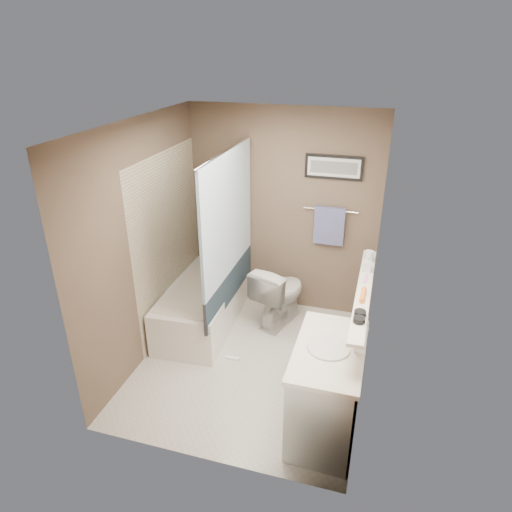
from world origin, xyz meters
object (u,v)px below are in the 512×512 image
(bathtub, at_px, (203,304))
(candle_bowl_near, at_px, (359,320))
(soap_bottle, at_px, (368,263))
(hair_brush_front, at_px, (363,295))
(candle_bowl_far, at_px, (360,313))
(toilet, at_px, (280,293))
(vanity, at_px, (327,392))
(glass_jar, at_px, (369,256))

(bathtub, xyz_separation_m, candle_bowl_near, (1.79, -1.20, 0.89))
(candle_bowl_near, distance_m, soap_bottle, 0.86)
(hair_brush_front, bearing_deg, bathtub, 155.28)
(candle_bowl_near, bearing_deg, candle_bowl_far, 90.00)
(bathtub, bearing_deg, soap_bottle, -13.85)
(hair_brush_front, bearing_deg, soap_bottle, 90.00)
(candle_bowl_near, height_order, soap_bottle, soap_bottle)
(toilet, bearing_deg, bathtub, 37.18)
(toilet, xyz_separation_m, soap_bottle, (0.95, -0.63, 0.82))
(bathtub, height_order, soap_bottle, soap_bottle)
(candle_bowl_near, relative_size, soap_bottle, 0.60)
(vanity, bearing_deg, toilet, 119.49)
(candle_bowl_far, relative_size, soap_bottle, 0.60)
(candle_bowl_near, bearing_deg, soap_bottle, 90.00)
(glass_jar, xyz_separation_m, soap_bottle, (0.00, -0.22, 0.03))
(vanity, bearing_deg, candle_bowl_far, 31.53)
(toilet, bearing_deg, candle_bowl_near, 140.31)
(toilet, bearing_deg, soap_bottle, 164.26)
(candle_bowl_near, xyz_separation_m, candle_bowl_far, (0.00, 0.09, 0.00))
(toilet, height_order, hair_brush_front, hair_brush_front)
(toilet, xyz_separation_m, candle_bowl_far, (0.95, -1.40, 0.76))
(bathtub, distance_m, vanity, 2.01)
(candle_bowl_near, bearing_deg, toilet, 122.46)
(bathtub, distance_m, soap_bottle, 2.05)
(bathtub, bearing_deg, glass_jar, -6.96)
(bathtub, distance_m, hair_brush_front, 2.16)
(candle_bowl_far, bearing_deg, glass_jar, 90.00)
(candle_bowl_near, relative_size, candle_bowl_far, 1.00)
(bathtub, xyz_separation_m, candle_bowl_far, (1.79, -1.11, 0.89))
(toilet, relative_size, candle_bowl_far, 8.24)
(candle_bowl_far, height_order, hair_brush_front, hair_brush_front)
(vanity, relative_size, candle_bowl_far, 10.00)
(bathtub, relative_size, vanity, 1.67)
(bathtub, distance_m, toilet, 0.89)
(bathtub, distance_m, glass_jar, 2.01)
(glass_jar, relative_size, soap_bottle, 0.66)
(candle_bowl_far, xyz_separation_m, hair_brush_front, (0.00, 0.28, 0.00))
(candle_bowl_far, height_order, glass_jar, glass_jar)
(toilet, relative_size, glass_jar, 7.42)
(vanity, distance_m, candle_bowl_near, 0.76)
(glass_jar, bearing_deg, soap_bottle, -90.00)
(candle_bowl_near, distance_m, hair_brush_front, 0.38)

